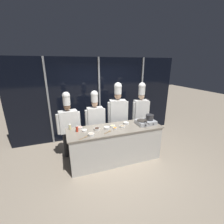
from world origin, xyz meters
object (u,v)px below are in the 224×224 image
at_px(chef_head, 69,122).
at_px(chef_sous, 95,118).
at_px(prep_bowl_ginger, 113,126).
at_px(serving_spoon_solid, 85,137).
at_px(chef_pastry, 141,109).
at_px(stock_pot, 150,117).
at_px(prep_bowl_shrimp, 80,128).
at_px(squeeze_bottle_chili, 77,128).
at_px(prep_bowl_mushrooms, 122,126).
at_px(prep_bowl_garlic, 126,123).
at_px(prep_bowl_onion, 107,128).
at_px(squeeze_bottle_oil, 70,126).
at_px(prep_bowl_rice, 84,130).
at_px(frying_pan, 142,120).
at_px(portable_stove, 146,122).
at_px(prep_bowl_carrots, 115,128).
at_px(prep_bowl_chicken, 91,134).
at_px(prep_bowl_soy_glaze, 97,129).

distance_m(chef_head, chef_sous, 0.73).
xyz_separation_m(prep_bowl_ginger, chef_head, (-1.07, 0.50, 0.05)).
bearing_deg(serving_spoon_solid, chef_pastry, 26.25).
xyz_separation_m(stock_pot, prep_bowl_ginger, (-1.03, 0.12, -0.17)).
distance_m(prep_bowl_shrimp, serving_spoon_solid, 0.51).
bearing_deg(squeeze_bottle_chili, prep_bowl_mushrooms, -5.03).
xyz_separation_m(prep_bowl_shrimp, serving_spoon_solid, (0.05, -0.51, -0.02)).
bearing_deg(prep_bowl_garlic, prep_bowl_onion, -168.07).
relative_size(squeeze_bottle_oil, prep_bowl_mushrooms, 1.07).
height_order(squeeze_bottle_chili, prep_bowl_shrimp, squeeze_bottle_chili).
relative_size(serving_spoon_solid, chef_head, 0.11).
distance_m(prep_bowl_rice, prep_bowl_onion, 0.56).
bearing_deg(prep_bowl_garlic, chef_head, 163.04).
bearing_deg(prep_bowl_garlic, frying_pan, -24.65).
bearing_deg(squeeze_bottle_oil, prep_bowl_ginger, -10.54).
xyz_separation_m(squeeze_bottle_chili, prep_bowl_onion, (0.73, -0.07, -0.06)).
height_order(squeeze_bottle_chili, chef_head, chef_head).
distance_m(portable_stove, prep_bowl_onion, 1.09).
height_order(prep_bowl_rice, prep_bowl_carrots, prep_bowl_carrots).
height_order(prep_bowl_onion, prep_bowl_garlic, same).
xyz_separation_m(prep_bowl_chicken, prep_bowl_ginger, (0.63, 0.32, -0.01)).
relative_size(serving_spoon_solid, chef_sous, 0.11).
distance_m(prep_bowl_chicken, chef_head, 0.93).
distance_m(prep_bowl_chicken, prep_bowl_shrimp, 0.50).
distance_m(prep_bowl_onion, chef_head, 1.06).
height_order(stock_pot, prep_bowl_rice, stock_pot).
xyz_separation_m(squeeze_bottle_chili, prep_bowl_carrots, (0.91, -0.16, -0.06)).
relative_size(stock_pot, prep_bowl_garlic, 1.54).
bearing_deg(prep_bowl_soy_glaze, prep_bowl_garlic, 7.79).
xyz_separation_m(portable_stove, prep_bowl_shrimp, (-1.74, 0.26, -0.02)).
height_order(prep_bowl_onion, serving_spoon_solid, prep_bowl_onion).
distance_m(prep_bowl_garlic, prep_bowl_ginger, 0.42).
bearing_deg(chef_sous, serving_spoon_solid, 64.72).
distance_m(prep_bowl_chicken, serving_spoon_solid, 0.16).
xyz_separation_m(serving_spoon_solid, chef_sous, (0.44, 0.89, 0.09)).
xyz_separation_m(portable_stove, prep_bowl_rice, (-1.65, 0.09, -0.03)).
bearing_deg(prep_bowl_carrots, chef_pastry, 33.45).
bearing_deg(prep_bowl_onion, prep_bowl_mushrooms, -4.62).
height_order(stock_pot, serving_spoon_solid, stock_pot).
distance_m(squeeze_bottle_chili, prep_bowl_shrimp, 0.18).
distance_m(prep_bowl_shrimp, chef_sous, 0.63).
height_order(prep_bowl_ginger, prep_bowl_mushrooms, prep_bowl_mushrooms).
bearing_deg(prep_bowl_carrots, chef_sous, 116.17).
xyz_separation_m(squeeze_bottle_oil, prep_bowl_onion, (0.88, -0.27, -0.05)).
distance_m(frying_pan, prep_bowl_garlic, 0.44).
xyz_separation_m(portable_stove, chef_sous, (-1.25, 0.64, 0.04)).
bearing_deg(chef_head, portable_stove, 156.67).
bearing_deg(prep_bowl_shrimp, prep_bowl_carrots, -20.58).
bearing_deg(chef_head, prep_bowl_onion, 141.23).
bearing_deg(prep_bowl_shrimp, prep_bowl_ginger, -9.85).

